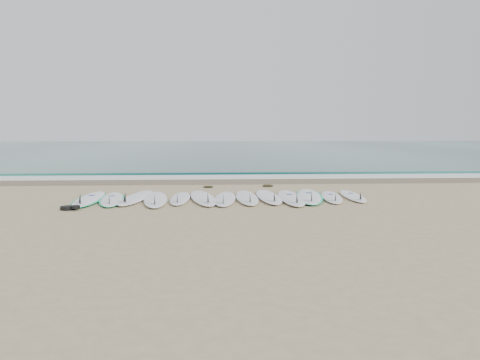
{
  "coord_description": "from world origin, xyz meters",
  "views": [
    {
      "loc": [
        -0.29,
        -11.87,
        1.78
      ],
      "look_at": [
        0.46,
        0.91,
        0.4
      ],
      "focal_mm": 35.0,
      "sensor_mm": 36.0,
      "label": 1
    }
  ],
  "objects": [
    {
      "name": "seaweed_near",
      "position": [
        -0.44,
        2.47,
        0.03
      ],
      "size": [
        0.31,
        0.24,
        0.06
      ],
      "primitive_type": "ellipsoid",
      "color": "black",
      "rests_on": "ground"
    },
    {
      "name": "surfboard_10",
      "position": [
        2.21,
        0.08,
        0.06
      ],
      "size": [
        1.13,
        2.99,
        0.37
      ],
      "rotation": [
        0.0,
        0.0,
        -0.15
      ],
      "color": "white",
      "rests_on": "ground"
    },
    {
      "name": "leash_coil",
      "position": [
        -3.49,
        -1.38,
        0.05
      ],
      "size": [
        0.46,
        0.36,
        0.11
      ],
      "color": "black",
      "rests_on": "ground"
    },
    {
      "name": "surfboard_2",
      "position": [
        -2.26,
        0.07,
        0.06
      ],
      "size": [
        0.85,
        2.81,
        0.35
      ],
      "rotation": [
        0.0,
        0.0,
        -0.1
      ],
      "color": "white",
      "rests_on": "ground"
    },
    {
      "name": "surfboard_1",
      "position": [
        -2.83,
        -0.09,
        0.05
      ],
      "size": [
        0.97,
        2.61,
        0.32
      ],
      "rotation": [
        0.0,
        0.0,
        0.14
      ],
      "color": "white",
      "rests_on": "ground"
    },
    {
      "name": "wave_crest",
      "position": [
        0.0,
        7.0,
        0.05
      ],
      "size": [
        120.0,
        1.0,
        0.1
      ],
      "primitive_type": "cube",
      "color": "#19564F",
      "rests_on": "ground"
    },
    {
      "name": "ground",
      "position": [
        0.0,
        0.0,
        0.0
      ],
      "size": [
        120.0,
        120.0,
        0.0
      ],
      "primitive_type": "plane",
      "color": "tan"
    },
    {
      "name": "surfboard_12",
      "position": [
        3.38,
        0.09,
        0.05
      ],
      "size": [
        0.64,
        2.34,
        0.3
      ],
      "rotation": [
        0.0,
        0.0,
        -0.07
      ],
      "color": "white",
      "rests_on": "ground"
    },
    {
      "name": "surfboard_8",
      "position": [
        1.15,
        0.03,
        0.06
      ],
      "size": [
        0.62,
        2.74,
        0.35
      ],
      "rotation": [
        0.0,
        0.0,
        0.02
      ],
      "color": "white",
      "rests_on": "ground"
    },
    {
      "name": "surfboard_4",
      "position": [
        -1.13,
        -0.06,
        0.05
      ],
      "size": [
        0.51,
        2.35,
        0.3
      ],
      "rotation": [
        0.0,
        0.0,
        -0.01
      ],
      "color": "white",
      "rests_on": "ground"
    },
    {
      "name": "wet_sand_band",
      "position": [
        0.0,
        4.1,
        0.01
      ],
      "size": [
        120.0,
        1.8,
        0.01
      ],
      "primitive_type": "cube",
      "color": "brown",
      "rests_on": "ground"
    },
    {
      "name": "surfboard_3",
      "position": [
        -1.72,
        -0.25,
        0.06
      ],
      "size": [
        0.85,
        2.82,
        0.36
      ],
      "rotation": [
        0.0,
        0.0,
        0.1
      ],
      "color": "white",
      "rests_on": "ground"
    },
    {
      "name": "surfboard_9",
      "position": [
        1.7,
        -0.21,
        0.06
      ],
      "size": [
        0.7,
        2.91,
        0.37
      ],
      "rotation": [
        0.0,
        0.0,
        -0.03
      ],
      "color": "white",
      "rests_on": "ground"
    },
    {
      "name": "surfboard_0",
      "position": [
        -3.4,
        -0.03,
        0.05
      ],
      "size": [
        0.79,
        2.78,
        0.35
      ],
      "rotation": [
        0.0,
        0.0,
        0.05
      ],
      "color": "white",
      "rests_on": "ground"
    },
    {
      "name": "surfboard_7",
      "position": [
        0.58,
        -0.06,
        0.06
      ],
      "size": [
        0.58,
        2.68,
        0.34
      ],
      "rotation": [
        0.0,
        0.0,
        0.01
      ],
      "color": "white",
      "rests_on": "ground"
    },
    {
      "name": "ocean",
      "position": [
        0.0,
        32.5,
        0.01
      ],
      "size": [
        120.0,
        55.0,
        0.03
      ],
      "primitive_type": "cube",
      "color": "#19564F",
      "rests_on": "ground"
    },
    {
      "name": "foam_band",
      "position": [
        0.0,
        5.5,
        0.02
      ],
      "size": [
        120.0,
        1.4,
        0.04
      ],
      "primitive_type": "cube",
      "color": "silver",
      "rests_on": "ground"
    },
    {
      "name": "surfboard_6",
      "position": [
        0.01,
        -0.22,
        0.06
      ],
      "size": [
        0.71,
        2.61,
        0.33
      ],
      "rotation": [
        0.0,
        0.0,
        -0.07
      ],
      "color": "silver",
      "rests_on": "ground"
    },
    {
      "name": "seaweed_far",
      "position": [
        1.43,
        2.62,
        0.03
      ],
      "size": [
        0.34,
        0.27,
        0.07
      ],
      "primitive_type": "ellipsoid",
      "color": "black",
      "rests_on": "ground"
    },
    {
      "name": "surfboard_11",
      "position": [
        2.78,
        -0.06,
        0.05
      ],
      "size": [
        0.83,
        2.39,
        0.3
      ],
      "rotation": [
        0.0,
        0.0,
        -0.15
      ],
      "color": "white",
      "rests_on": "ground"
    },
    {
      "name": "surfboard_5",
      "position": [
        -0.54,
        -0.09,
        0.06
      ],
      "size": [
        0.96,
        2.87,
        0.36
      ],
      "rotation": [
        0.0,
        0.0,
        0.14
      ],
      "color": "white",
      "rests_on": "ground"
    }
  ]
}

